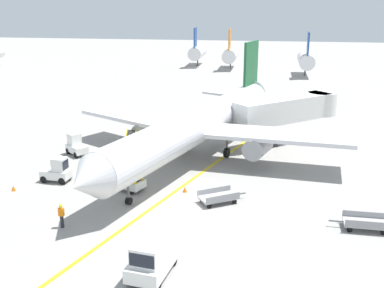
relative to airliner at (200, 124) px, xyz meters
The scene contains 19 objects.
ground_plane 12.37m from the airliner, 85.36° to the right, with size 300.00×300.00×0.00m, color gray.
taxi_line_yellow 7.66m from the airliner, 91.37° to the right, with size 0.30×80.00×0.01m, color yellow.
airliner is the anchor object (origin of this frame).
jet_bridge 11.83m from the airliner, 40.99° to the left, with size 11.13×10.44×4.85m.
pushback_tug 20.72m from the airliner, 88.82° to the right, with size 2.38×3.83×2.20m.
baggage_tug_near_wing 13.71m from the airliner, 143.76° to the right, with size 2.49×1.49×2.10m.
baggage_tug_by_cargo_door 12.49m from the airliner, behind, with size 2.67×2.54×2.10m.
belt_loader_forward_hold 10.33m from the airliner, 121.22° to the right, with size 5.13×2.87×2.59m.
belt_loader_aft_hold 7.27m from the airliner, 158.64° to the right, with size 2.15×5.15×2.59m.
baggage_cart_loaded 10.94m from the airliner, 73.62° to the right, with size 3.59×2.84×0.94m.
baggage_cart_empty_trailing 18.49m from the airliner, 44.27° to the right, with size 3.77×1.61×0.94m.
ground_crew_marshaller 17.47m from the airliner, 113.64° to the right, with size 0.36×0.24×1.70m.
safety_cone_nose_left 10.57m from the airliner, behind, with size 0.36×0.36×0.44m, color orange.
safety_cone_nose_right 6.26m from the airliner, 136.73° to the left, with size 0.36×0.36×0.44m, color orange.
safety_cone_wingtip_left 9.04m from the airliner, 89.38° to the right, with size 0.36×0.36×0.44m, color orange.
safety_cone_wingtip_right 17.39m from the airliner, 142.15° to the right, with size 0.36×0.36×0.44m, color orange.
distant_aircraft_mid_left 67.35m from the airliner, 99.12° to the left, with size 3.00×10.10×8.80m.
distant_aircraft_mid_right 62.70m from the airliner, 92.45° to the left, with size 3.00×10.10×8.80m.
distant_aircraft_far_right 56.67m from the airliner, 76.66° to the left, with size 3.00×10.10×8.80m.
Camera 1 is at (5.50, -30.94, 14.66)m, focal length 44.27 mm.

